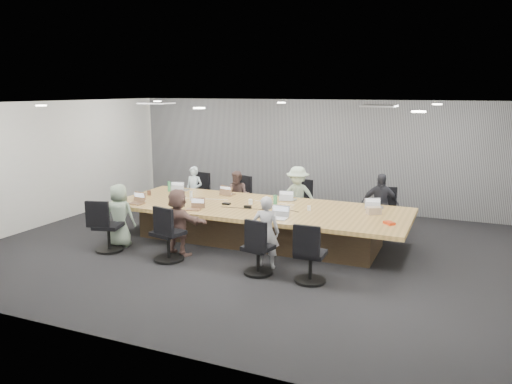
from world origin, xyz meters
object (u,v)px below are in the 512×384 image
at_px(chair_3, 382,215).
at_px(mug_brown, 149,193).
at_px(person_5, 178,222).
at_px(canvas_bag, 374,211).
at_px(person_3, 380,205).
at_px(laptop_4, 136,203).
at_px(person_4, 120,215).
at_px(laptop_3, 375,207).
at_px(chair_2, 302,206).
at_px(chair_5, 168,237).
at_px(laptop_6, 277,218).
at_px(laptop_2, 289,199).
at_px(person_1, 238,196).
at_px(snack_packet, 389,223).
at_px(stapler, 248,207).
at_px(chair_0, 201,197).
at_px(chair_4, 108,230).
at_px(person_0, 194,191).
at_px(laptop_0, 182,190).
at_px(bottle_green_left, 169,186).
at_px(person_6, 266,232).
at_px(laptop_5, 193,209).
at_px(chair_1, 244,201).
at_px(chair_6, 258,252).
at_px(chair_7, 311,258).
at_px(bottle_clear, 191,196).
at_px(bottle_green_right, 275,202).
at_px(laptop_1, 228,194).
at_px(conference_table, 258,222).

bearing_deg(chair_3, mug_brown, 2.07).
xyz_separation_m(person_5, canvas_bag, (3.31, 1.60, 0.18)).
bearing_deg(person_3, laptop_4, -166.27).
bearing_deg(person_4, laptop_3, -164.90).
distance_m(chair_2, laptop_4, 3.75).
bearing_deg(chair_5, canvas_bag, 44.28).
xyz_separation_m(laptop_6, mug_brown, (-3.37, 0.83, 0.04)).
xyz_separation_m(chair_5, laptop_2, (1.43, 2.50, 0.32)).
bearing_deg(person_1, canvas_bag, -26.82).
bearing_deg(snack_packet, chair_2, 137.51).
distance_m(chair_5, laptop_3, 4.11).
bearing_deg(stapler, chair_3, 19.39).
distance_m(chair_0, laptop_2, 2.83).
distance_m(chair_4, person_0, 3.06).
distance_m(laptop_0, bottle_green_left, 0.33).
bearing_deg(person_6, laptop_5, -28.11).
bearing_deg(chair_1, laptop_5, 109.92).
xyz_separation_m(chair_5, laptop_0, (-1.23, 2.50, 0.32)).
relative_size(person_6, laptop_6, 3.77).
distance_m(chair_6, chair_7, 0.91).
height_order(person_5, laptop_5, person_5).
distance_m(laptop_4, snack_packet, 5.05).
bearing_deg(laptop_3, chair_2, -38.89).
height_order(chair_6, laptop_0, chair_6).
relative_size(chair_5, snack_packet, 4.40).
xyz_separation_m(person_5, stapler, (0.93, 1.10, 0.14)).
height_order(chair_5, bottle_clear, bottle_clear).
bearing_deg(chair_2, person_3, 177.50).
height_order(person_6, bottle_clear, person_6).
distance_m(chair_6, canvas_bag, 2.53).
relative_size(person_1, snack_packet, 6.10).
relative_size(chair_5, chair_6, 1.12).
bearing_deg(laptop_4, chair_1, 69.65).
relative_size(person_0, person_1, 1.03).
xyz_separation_m(person_6, bottle_green_right, (-0.32, 1.26, 0.24)).
bearing_deg(bottle_green_right, laptop_3, 26.41).
bearing_deg(laptop_1, chair_6, 138.10).
xyz_separation_m(conference_table, bottle_green_left, (-2.48, 0.57, 0.45)).
xyz_separation_m(laptop_3, bottle_green_left, (-4.68, -0.23, 0.11)).
distance_m(chair_7, person_0, 4.96).
distance_m(chair_7, laptop_4, 4.13).
height_order(person_3, canvas_bag, person_3).
bearing_deg(laptop_0, laptop_5, 118.81).
relative_size(chair_2, canvas_bag, 3.17).
bearing_deg(laptop_3, conference_table, 7.40).
xyz_separation_m(laptop_2, person_4, (-2.77, -2.15, -0.12)).
xyz_separation_m(chair_4, chair_6, (3.11, 0.00, -0.03)).
bearing_deg(person_6, laptop_1, -60.78).
height_order(person_1, person_6, person_6).
height_order(laptop_2, person_3, person_3).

